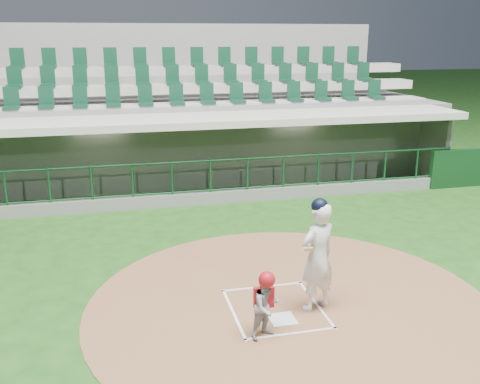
% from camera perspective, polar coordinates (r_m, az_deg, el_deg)
% --- Properties ---
extents(ground, '(120.00, 120.00, 0.00)m').
position_cam_1_polar(ground, '(9.81, 3.28, -11.54)').
color(ground, '#194413').
rests_on(ground, ground).
extents(dirt_circle, '(7.20, 7.20, 0.01)m').
position_cam_1_polar(dirt_circle, '(9.72, 5.35, -11.83)').
color(dirt_circle, brown).
rests_on(dirt_circle, ground).
extents(home_plate, '(0.43, 0.43, 0.02)m').
position_cam_1_polar(home_plate, '(9.22, 4.55, -13.39)').
color(home_plate, silver).
rests_on(home_plate, dirt_circle).
extents(batter_box_chalk, '(1.55, 1.80, 0.01)m').
position_cam_1_polar(batter_box_chalk, '(9.55, 3.80, -12.27)').
color(batter_box_chalk, white).
rests_on(batter_box_chalk, ground).
extents(dugout_structure, '(16.40, 3.70, 3.00)m').
position_cam_1_polar(dugout_structure, '(16.72, -4.29, 3.79)').
color(dugout_structure, gray).
rests_on(dugout_structure, ground).
extents(seating_deck, '(17.00, 6.72, 5.15)m').
position_cam_1_polar(seating_deck, '(19.62, -5.82, 7.00)').
color(seating_deck, slate).
rests_on(seating_deck, ground).
extents(batter, '(0.95, 0.99, 2.01)m').
position_cam_1_polar(batter, '(9.21, 8.27, -6.69)').
color(batter, white).
rests_on(batter, dirt_circle).
extents(catcher, '(0.62, 0.56, 1.11)m').
position_cam_1_polar(catcher, '(8.50, 2.82, -11.88)').
color(catcher, '#96969B').
rests_on(catcher, dirt_circle).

